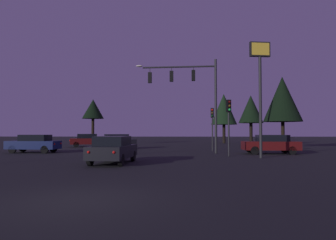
{
  "coord_description": "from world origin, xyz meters",
  "views": [
    {
      "loc": [
        2.6,
        -7.96,
        1.76
      ],
      "look_at": [
        1.92,
        17.0,
        2.71
      ],
      "focal_mm": 33.38,
      "sensor_mm": 36.0,
      "label": 1
    }
  ],
  "objects_px": {
    "traffic_light_corner_right": "(229,116)",
    "car_crossing_right": "(271,144)",
    "store_sign_illuminated": "(260,74)",
    "car_nearside_lane": "(113,149)",
    "car_parked_lot": "(88,140)",
    "traffic_signal_mast_arm": "(191,87)",
    "tree_left_far": "(224,109)",
    "traffic_light_corner_left": "(212,120)",
    "car_far_lane": "(115,141)",
    "tree_behind_sign": "(282,99)",
    "car_crossing_left": "(34,143)",
    "tree_right_cluster": "(93,109)",
    "tree_center_horizon": "(251,109)"
  },
  "relations": [
    {
      "from": "traffic_light_corner_right",
      "to": "car_crossing_right",
      "type": "bearing_deg",
      "value": 34.09
    },
    {
      "from": "store_sign_illuminated",
      "to": "car_nearside_lane",
      "type": "bearing_deg",
      "value": -157.2
    },
    {
      "from": "car_nearside_lane",
      "to": "car_parked_lot",
      "type": "relative_size",
      "value": 1.0
    },
    {
      "from": "traffic_signal_mast_arm",
      "to": "tree_left_far",
      "type": "bearing_deg",
      "value": 74.87
    },
    {
      "from": "traffic_light_corner_left",
      "to": "car_crossing_right",
      "type": "relative_size",
      "value": 0.9
    },
    {
      "from": "traffic_signal_mast_arm",
      "to": "car_parked_lot",
      "type": "distance_m",
      "value": 16.38
    },
    {
      "from": "traffic_light_corner_right",
      "to": "car_far_lane",
      "type": "height_order",
      "value": "traffic_light_corner_right"
    },
    {
      "from": "traffic_signal_mast_arm",
      "to": "tree_behind_sign",
      "type": "relative_size",
      "value": 1.02
    },
    {
      "from": "traffic_light_corner_left",
      "to": "car_crossing_left",
      "type": "height_order",
      "value": "traffic_light_corner_left"
    },
    {
      "from": "car_parked_lot",
      "to": "tree_right_cluster",
      "type": "distance_m",
      "value": 7.69
    },
    {
      "from": "car_parked_lot",
      "to": "store_sign_illuminated",
      "type": "bearing_deg",
      "value": -43.42
    },
    {
      "from": "traffic_signal_mast_arm",
      "to": "car_nearside_lane",
      "type": "relative_size",
      "value": 1.76
    },
    {
      "from": "traffic_signal_mast_arm",
      "to": "store_sign_illuminated",
      "type": "xyz_separation_m",
      "value": [
        4.48,
        -4.63,
        0.24
      ]
    },
    {
      "from": "traffic_light_corner_right",
      "to": "tree_left_far",
      "type": "distance_m",
      "value": 26.33
    },
    {
      "from": "car_nearside_lane",
      "to": "tree_left_far",
      "type": "distance_m",
      "value": 33.48
    },
    {
      "from": "traffic_signal_mast_arm",
      "to": "car_crossing_right",
      "type": "height_order",
      "value": "traffic_signal_mast_arm"
    },
    {
      "from": "traffic_signal_mast_arm",
      "to": "car_crossing_left",
      "type": "relative_size",
      "value": 1.79
    },
    {
      "from": "car_nearside_lane",
      "to": "store_sign_illuminated",
      "type": "bearing_deg",
      "value": 22.8
    },
    {
      "from": "tree_behind_sign",
      "to": "car_far_lane",
      "type": "bearing_deg",
      "value": -175.9
    },
    {
      "from": "car_crossing_left",
      "to": "tree_behind_sign",
      "type": "xyz_separation_m",
      "value": [
        23.23,
        7.14,
        4.41
      ]
    },
    {
      "from": "car_parked_lot",
      "to": "car_crossing_left",
      "type": "bearing_deg",
      "value": -98.92
    },
    {
      "from": "car_parked_lot",
      "to": "tree_left_far",
      "type": "xyz_separation_m",
      "value": [
        17.77,
        12.25,
        4.47
      ]
    },
    {
      "from": "car_nearside_lane",
      "to": "car_far_lane",
      "type": "xyz_separation_m",
      "value": [
        -2.74,
        14.6,
        -0.0
      ]
    },
    {
      "from": "traffic_light_corner_left",
      "to": "car_crossing_right",
      "type": "bearing_deg",
      "value": -43.67
    },
    {
      "from": "traffic_light_corner_left",
      "to": "tree_center_horizon",
      "type": "xyz_separation_m",
      "value": [
        6.05,
        10.4,
        1.76
      ]
    },
    {
      "from": "tree_right_cluster",
      "to": "car_parked_lot",
      "type": "bearing_deg",
      "value": -79.65
    },
    {
      "from": "tree_left_far",
      "to": "car_crossing_left",
      "type": "bearing_deg",
      "value": -130.6
    },
    {
      "from": "car_far_lane",
      "to": "car_parked_lot",
      "type": "relative_size",
      "value": 1.01
    },
    {
      "from": "car_parked_lot",
      "to": "traffic_light_corner_right",
      "type": "bearing_deg",
      "value": -44.04
    },
    {
      "from": "car_far_lane",
      "to": "tree_left_far",
      "type": "bearing_deg",
      "value": 50.83
    },
    {
      "from": "car_parked_lot",
      "to": "tree_center_horizon",
      "type": "relative_size",
      "value": 0.69
    },
    {
      "from": "tree_behind_sign",
      "to": "tree_left_far",
      "type": "xyz_separation_m",
      "value": [
        -3.83,
        15.49,
        0.05
      ]
    },
    {
      "from": "traffic_signal_mast_arm",
      "to": "car_nearside_lane",
      "type": "height_order",
      "value": "traffic_signal_mast_arm"
    },
    {
      "from": "car_crossing_left",
      "to": "car_far_lane",
      "type": "relative_size",
      "value": 0.97
    },
    {
      "from": "car_nearside_lane",
      "to": "tree_behind_sign",
      "type": "distance_m",
      "value": 22.09
    },
    {
      "from": "car_crossing_right",
      "to": "car_crossing_left",
      "type": "bearing_deg",
      "value": 177.65
    },
    {
      "from": "traffic_light_corner_left",
      "to": "traffic_light_corner_right",
      "type": "distance_m",
      "value": 6.57
    },
    {
      "from": "tree_behind_sign",
      "to": "tree_center_horizon",
      "type": "xyz_separation_m",
      "value": [
        -1.8,
        6.47,
        -0.61
      ]
    },
    {
      "from": "car_crossing_right",
      "to": "tree_left_far",
      "type": "height_order",
      "value": "tree_left_far"
    },
    {
      "from": "traffic_light_corner_left",
      "to": "car_nearside_lane",
      "type": "height_order",
      "value": "traffic_light_corner_left"
    },
    {
      "from": "tree_center_horizon",
      "to": "tree_right_cluster",
      "type": "xyz_separation_m",
      "value": [
        -20.97,
        3.18,
        0.27
      ]
    },
    {
      "from": "traffic_light_corner_left",
      "to": "tree_behind_sign",
      "type": "bearing_deg",
      "value": 26.61
    },
    {
      "from": "traffic_signal_mast_arm",
      "to": "car_nearside_lane",
      "type": "xyz_separation_m",
      "value": [
        -4.73,
        -8.51,
        -4.66
      ]
    },
    {
      "from": "store_sign_illuminated",
      "to": "traffic_light_corner_left",
      "type": "bearing_deg",
      "value": 106.14
    },
    {
      "from": "tree_center_horizon",
      "to": "tree_right_cluster",
      "type": "height_order",
      "value": "tree_center_horizon"
    },
    {
      "from": "car_nearside_lane",
      "to": "car_crossing_right",
      "type": "height_order",
      "value": "same"
    },
    {
      "from": "car_parked_lot",
      "to": "tree_left_far",
      "type": "distance_m",
      "value": 22.04
    },
    {
      "from": "car_far_lane",
      "to": "store_sign_illuminated",
      "type": "relative_size",
      "value": 0.57
    },
    {
      "from": "traffic_signal_mast_arm",
      "to": "car_crossing_right",
      "type": "distance_m",
      "value": 7.9
    },
    {
      "from": "traffic_light_corner_right",
      "to": "tree_behind_sign",
      "type": "relative_size",
      "value": 0.54
    }
  ]
}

